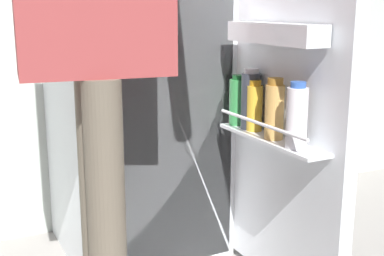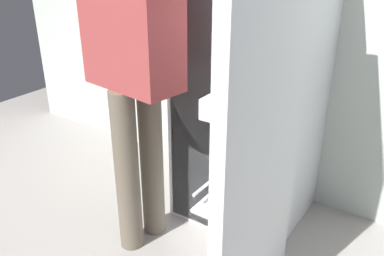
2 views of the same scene
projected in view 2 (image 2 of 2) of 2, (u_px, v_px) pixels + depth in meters
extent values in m
cube|color=silver|center=(252.00, 80.00, 2.13)|extent=(0.66, 0.60, 1.60)
cube|color=white|center=(223.00, 97.00, 1.91)|extent=(0.62, 0.01, 1.56)
cube|color=white|center=(227.00, 109.00, 1.97)|extent=(0.58, 0.09, 0.01)
cube|color=silver|center=(262.00, 141.00, 1.48)|extent=(0.06, 0.64, 1.55)
cube|color=white|center=(240.00, 181.00, 1.61)|extent=(0.10, 0.54, 0.01)
cylinder|color=silver|center=(230.00, 164.00, 1.61)|extent=(0.01, 0.52, 0.01)
cube|color=white|center=(245.00, 92.00, 1.45)|extent=(0.09, 0.46, 0.07)
cylinder|color=tan|center=(238.00, 161.00, 1.55)|extent=(0.07, 0.07, 0.19)
cylinder|color=#996623|center=(240.00, 135.00, 1.51)|extent=(0.05, 0.05, 0.02)
cylinder|color=white|center=(219.00, 174.00, 1.45)|extent=(0.07, 0.07, 0.20)
cylinder|color=#335BB2|center=(220.00, 147.00, 1.41)|extent=(0.05, 0.05, 0.02)
cylinder|color=#333842|center=(261.00, 143.00, 1.67)|extent=(0.07, 0.07, 0.21)
cylinder|color=silver|center=(263.00, 117.00, 1.62)|extent=(0.06, 0.06, 0.02)
cylinder|color=gold|center=(256.00, 150.00, 1.65)|extent=(0.06, 0.06, 0.17)
cylinder|color=#BC8419|center=(258.00, 129.00, 1.61)|extent=(0.04, 0.04, 0.02)
cylinder|color=green|center=(268.00, 139.00, 1.74)|extent=(0.07, 0.07, 0.18)
cylinder|color=#195B28|center=(270.00, 118.00, 1.70)|extent=(0.05, 0.05, 0.02)
cylinder|color=#665B4C|center=(152.00, 161.00, 2.10)|extent=(0.12, 0.12, 0.86)
cylinder|color=#665B4C|center=(127.00, 174.00, 1.99)|extent=(0.12, 0.12, 0.86)
cube|color=#9E3D3D|center=(130.00, 18.00, 1.74)|extent=(0.48, 0.28, 0.61)
cylinder|color=#9E3D3D|center=(168.00, 17.00, 1.90)|extent=(0.08, 0.08, 0.57)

